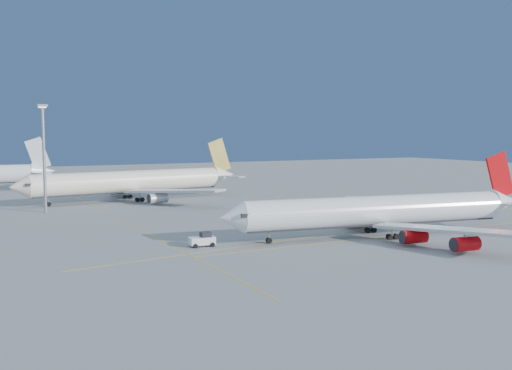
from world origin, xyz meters
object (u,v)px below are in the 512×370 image
object	(u,v)px
airliner_etihad	(135,181)
light_mast	(44,149)
airliner_virgin	(384,211)
pushback_tug	(203,240)

from	to	relation	value
airliner_etihad	light_mast	size ratio (longest dim) A/B	2.61
airliner_virgin	pushback_tug	xyz separation A→B (m)	(-33.49, 6.48, -3.57)
airliner_virgin	pushback_tug	world-z (taller)	airliner_virgin
light_mast	airliner_etihad	bearing A→B (deg)	29.64
pushback_tug	light_mast	world-z (taller)	light_mast
airliner_virgin	airliner_etihad	size ratio (longest dim) A/B	0.93
airliner_etihad	pushback_tug	distance (m)	71.71
airliner_etihad	light_mast	xyz separation A→B (m)	(-26.18, -14.90, 9.89)
light_mast	pushback_tug	bearing A→B (deg)	-72.66
airliner_virgin	pushback_tug	distance (m)	34.30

